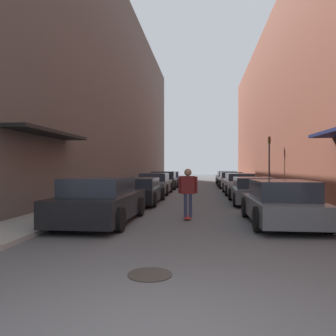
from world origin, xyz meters
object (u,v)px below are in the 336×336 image
at_px(parked_car_left_0, 101,201).
at_px(skateboarder, 188,188).
at_px(manhole_cover, 150,274).
at_px(parked_car_left_2, 155,184).
at_px(parked_car_right_0, 281,203).
at_px(parked_car_right_2, 239,184).
at_px(parked_car_left_3, 164,180).
at_px(traffic_light, 269,157).
at_px(parked_car_left_4, 170,178).
at_px(parked_car_right_1, 253,191).
at_px(parked_car_right_3, 231,180).
at_px(parked_car_left_1, 140,191).
at_px(parked_car_right_4, 227,178).

xyz_separation_m(parked_car_left_0, skateboarder, (2.60, 1.01, 0.35)).
height_order(skateboarder, manhole_cover, skateboarder).
distance_m(parked_car_left_2, parked_car_right_0, 11.53).
bearing_deg(parked_car_right_2, parked_car_left_2, -175.55).
xyz_separation_m(parked_car_left_3, traffic_light, (7.36, -3.01, 1.67)).
height_order(parked_car_left_4, parked_car_right_1, parked_car_left_4).
relative_size(parked_car_right_2, parked_car_right_3, 1.13).
distance_m(parked_car_left_1, parked_car_right_4, 17.24).
bearing_deg(parked_car_left_3, parked_car_right_1, -61.46).
height_order(parked_car_left_3, manhole_cover, parked_car_left_3).
relative_size(parked_car_right_3, manhole_cover, 5.86).
distance_m(parked_car_left_2, parked_car_left_3, 4.97).
distance_m(manhole_cover, traffic_light, 17.97).
bearing_deg(parked_car_right_1, parked_car_right_4, 90.22).
distance_m(parked_car_right_1, traffic_light, 7.25).
bearing_deg(parked_car_right_3, parked_car_left_1, -113.88).
relative_size(parked_car_right_0, parked_car_right_3, 1.01).
distance_m(parked_car_right_1, parked_car_right_2, 5.17).
xyz_separation_m(parked_car_right_3, parked_car_right_4, (0.03, 4.97, -0.00)).
bearing_deg(parked_car_right_4, parked_car_left_4, -168.70).
bearing_deg(parked_car_left_4, manhole_cover, -84.90).
xyz_separation_m(parked_car_right_1, traffic_light, (2.06, 6.73, 1.73)).
relative_size(parked_car_left_0, parked_car_left_2, 1.09).
bearing_deg(traffic_light, parked_car_right_1, -107.01).
bearing_deg(skateboarder, parked_car_right_3, 80.43).
height_order(parked_car_left_2, parked_car_right_4, parked_car_left_2).
bearing_deg(parked_car_right_0, manhole_cover, -122.73).
bearing_deg(traffic_light, parked_car_right_2, -143.63).
bearing_deg(parked_car_right_2, parked_car_right_1, -89.35).
distance_m(parked_car_left_2, skateboarder, 9.84).
distance_m(parked_car_left_3, manhole_cover, 20.20).
xyz_separation_m(parked_car_left_1, parked_car_right_4, (5.12, 16.47, 0.04)).
xyz_separation_m(parked_car_left_4, parked_car_right_2, (5.29, -9.80, 0.03)).
distance_m(parked_car_left_4, parked_car_right_4, 5.39).
xyz_separation_m(parked_car_left_4, parked_car_right_3, (5.26, -3.91, 0.02)).
distance_m(parked_car_left_1, parked_car_left_3, 10.18).
height_order(parked_car_left_1, parked_car_right_1, parked_car_right_1).
relative_size(parked_car_left_3, parked_car_right_4, 0.99).
xyz_separation_m(parked_car_left_2, skateboarder, (2.51, -9.51, 0.37)).
bearing_deg(parked_car_left_4, parked_car_right_4, 11.30).
distance_m(parked_car_left_2, parked_car_right_2, 5.22).
distance_m(parked_car_right_2, parked_car_right_4, 10.85).
height_order(parked_car_left_2, parked_car_right_1, parked_car_left_2).
height_order(parked_car_right_4, skateboarder, skateboarder).
relative_size(parked_car_left_4, parked_car_right_3, 1.02).
xyz_separation_m(parked_car_left_0, parked_car_left_1, (0.17, 5.31, -0.08)).
relative_size(parked_car_left_4, traffic_light, 1.17).
bearing_deg(parked_car_left_2, skateboarder, -75.21).
height_order(parked_car_right_0, parked_car_right_4, parked_car_right_0).
bearing_deg(traffic_light, parked_car_right_3, 116.44).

